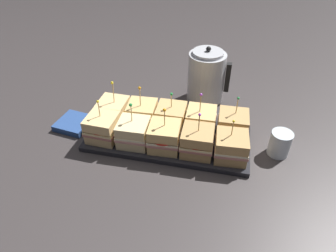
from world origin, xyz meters
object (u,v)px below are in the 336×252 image
object	(u,v)px
sandwich_back_center	(171,118)
serving_platter	(168,138)
sandwich_front_center	(165,137)
kettle_steel	(206,77)
sandwich_back_far_right	(233,125)
sandwich_back_right	(201,121)
sandwich_front_left	(134,132)
sandwich_front_right	(197,141)
drinking_glass	(280,143)
sandwich_back_left	(142,114)
napkin_stack	(74,123)
sandwich_front_far_left	(103,128)
sandwich_front_far_right	(231,147)
sandwich_back_far_left	(114,111)

from	to	relation	value
sandwich_back_center	serving_platter	bearing A→B (deg)	-88.02
sandwich_front_center	kettle_steel	size ratio (longest dim) A/B	0.66
sandwich_front_center	sandwich_back_far_right	size ratio (longest dim) A/B	1.01
sandwich_back_center	sandwich_back_right	xyz separation A→B (m)	(0.11, 0.00, -0.00)
sandwich_back_right	sandwich_back_center	bearing A→B (deg)	-179.55
sandwich_back_center	sandwich_front_left	bearing A→B (deg)	-134.49
sandwich_back_center	kettle_steel	world-z (taller)	kettle_steel
sandwich_front_center	kettle_steel	bearing A→B (deg)	75.23
sandwich_front_right	sandwich_back_center	bearing A→B (deg)	135.72
sandwich_front_center	sandwich_back_far_right	world-z (taller)	sandwich_front_center
sandwich_front_left	serving_platter	bearing A→B (deg)	26.77
sandwich_back_far_right	drinking_glass	size ratio (longest dim) A/B	1.77
sandwich_front_center	sandwich_back_center	distance (m)	0.11
sandwich_back_left	napkin_stack	xyz separation A→B (m)	(-0.26, -0.05, -0.05)
kettle_steel	napkin_stack	size ratio (longest dim) A/B	1.78
drinking_glass	sandwich_front_right	bearing A→B (deg)	-165.38
sandwich_front_far_left	sandwich_front_far_right	distance (m)	0.44
sandwich_front_left	sandwich_back_right	size ratio (longest dim) A/B	0.95
drinking_glass	napkin_stack	xyz separation A→B (m)	(-0.75, -0.01, -0.03)
drinking_glass	sandwich_back_left	bearing A→B (deg)	175.16
sandwich_front_far_left	sandwich_back_far_left	xyz separation A→B (m)	(-0.00, 0.11, -0.00)
sandwich_back_far_left	kettle_steel	distance (m)	0.41
sandwich_front_far_left	sandwich_back_left	size ratio (longest dim) A/B	0.94
sandwich_back_left	sandwich_back_far_right	world-z (taller)	sandwich_back_left
sandwich_front_right	sandwich_back_far_left	size ratio (longest dim) A/B	0.93
sandwich_back_far_left	drinking_glass	size ratio (longest dim) A/B	1.93
serving_platter	sandwich_front_far_right	distance (m)	0.23
sandwich_back_far_right	drinking_glass	world-z (taller)	sandwich_back_far_right
drinking_glass	sandwich_back_right	bearing A→B (deg)	171.65
sandwich_back_far_left	sandwich_front_right	bearing A→B (deg)	-18.21
sandwich_front_far_left	sandwich_back_far_right	distance (m)	0.45
sandwich_front_far_right	sandwich_back_far_right	size ratio (longest dim) A/B	0.94
drinking_glass	serving_platter	bearing A→B (deg)	-177.83
sandwich_front_far_left	napkin_stack	distance (m)	0.17
sandwich_back_right	sandwich_front_far_left	bearing A→B (deg)	-161.66
sandwich_back_far_right	sandwich_front_center	bearing A→B (deg)	-152.96
kettle_steel	sandwich_front_right	bearing A→B (deg)	-87.61
kettle_steel	napkin_stack	bearing A→B (deg)	-147.30
sandwich_front_center	sandwich_back_far_left	distance (m)	0.25
serving_platter	sandwich_back_far_left	xyz separation A→B (m)	(-0.22, 0.05, 0.05)
sandwich_front_far_left	kettle_steel	bearing A→B (deg)	48.64
sandwich_front_far_right	sandwich_back_far_right	bearing A→B (deg)	90.49
sandwich_front_far_right	sandwich_back_left	world-z (taller)	sandwich_back_left
drinking_glass	sandwich_front_left	bearing A→B (deg)	-171.97
sandwich_front_left	sandwich_front_center	xyz separation A→B (m)	(0.11, -0.00, 0.00)
sandwich_front_left	sandwich_back_far_right	world-z (taller)	same
serving_platter	sandwich_back_far_left	size ratio (longest dim) A/B	3.37
sandwich_back_far_right	sandwich_front_left	bearing A→B (deg)	-161.36
sandwich_front_far_left	napkin_stack	size ratio (longest dim) A/B	1.15
sandwich_front_far_right	sandwich_back_left	xyz separation A→B (m)	(-0.33, 0.11, 0.00)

